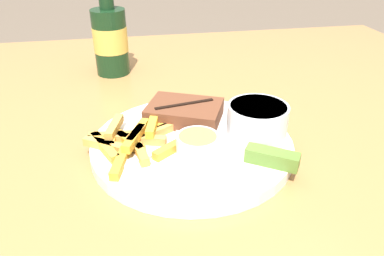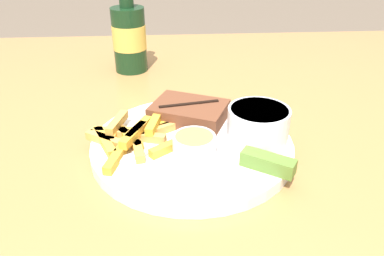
{
  "view_description": "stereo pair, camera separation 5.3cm",
  "coord_description": "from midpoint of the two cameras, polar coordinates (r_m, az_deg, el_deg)",
  "views": [
    {
      "loc": [
        -0.09,
        -0.46,
        1.06
      ],
      "look_at": [
        0.0,
        0.0,
        0.8
      ],
      "focal_mm": 35.0,
      "sensor_mm": 36.0,
      "label": 1
    },
    {
      "loc": [
        -0.03,
        -0.46,
        1.06
      ],
      "look_at": [
        0.0,
        0.0,
        0.8
      ],
      "focal_mm": 35.0,
      "sensor_mm": 36.0,
      "label": 2
    }
  ],
  "objects": [
    {
      "name": "dinner_plate",
      "position": [
        0.55,
        -2.79,
        -2.72
      ],
      "size": [
        0.29,
        0.29,
        0.02
      ],
      "color": "white",
      "rests_on": "dining_table"
    },
    {
      "name": "dipping_sauce_cup",
      "position": [
        0.5,
        -1.76,
        -2.63
      ],
      "size": [
        0.06,
        0.06,
        0.03
      ],
      "color": "silver",
      "rests_on": "dinner_plate"
    },
    {
      "name": "pickle_spear",
      "position": [
        0.49,
        9.11,
        -4.56
      ],
      "size": [
        0.07,
        0.06,
        0.02
      ],
      "color": "#567A2D",
      "rests_on": "dinner_plate"
    },
    {
      "name": "fries_pile",
      "position": [
        0.54,
        -11.61,
        -1.72
      ],
      "size": [
        0.16,
        0.14,
        0.02
      ],
      "color": "gold",
      "rests_on": "dinner_plate"
    },
    {
      "name": "fork_utensil",
      "position": [
        0.51,
        -9.98,
        -4.34
      ],
      "size": [
        0.13,
        0.07,
        0.0
      ],
      "rotation": [
        0.0,
        0.0,
        6.73
      ],
      "color": "#B7B7BC",
      "rests_on": "dinner_plate"
    },
    {
      "name": "beer_bottle",
      "position": [
        0.84,
        -14.21,
        13.19
      ],
      "size": [
        0.07,
        0.07,
        0.22
      ],
      "color": "#143319",
      "rests_on": "dining_table"
    },
    {
      "name": "coleslaw_cup",
      "position": [
        0.53,
        7.11,
        1.02
      ],
      "size": [
        0.09,
        0.09,
        0.05
      ],
      "color": "white",
      "rests_on": "dinner_plate"
    },
    {
      "name": "knife_utensil",
      "position": [
        0.57,
        -4.51,
        -0.07
      ],
      "size": [
        0.1,
        0.15,
        0.01
      ],
      "rotation": [
        0.0,
        0.0,
        2.09
      ],
      "color": "#B7B7BC",
      "rests_on": "dinner_plate"
    },
    {
      "name": "steak_portion",
      "position": [
        0.59,
        -3.7,
        2.37
      ],
      "size": [
        0.14,
        0.12,
        0.03
      ],
      "color": "brown",
      "rests_on": "dinner_plate"
    },
    {
      "name": "dining_table",
      "position": [
        0.59,
        -2.6,
        -9.23
      ],
      "size": [
        1.36,
        1.26,
        0.76
      ],
      "color": "#A87542",
      "rests_on": "ground_plane"
    }
  ]
}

